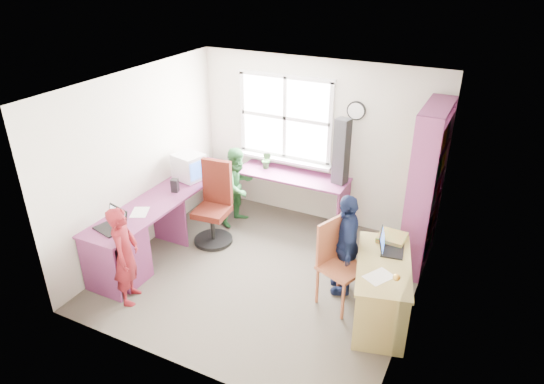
# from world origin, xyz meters

# --- Properties ---
(room) EXTENTS (3.64, 3.44, 2.44)m
(room) POSITION_xyz_m (0.01, 0.10, 1.22)
(room) COLOR #474037
(room) RESTS_ON ground
(l_desk) EXTENTS (2.38, 2.95, 0.75)m
(l_desk) POSITION_xyz_m (-1.31, -0.28, 0.46)
(l_desk) COLOR #7A3060
(l_desk) RESTS_ON ground
(right_desk) EXTENTS (0.85, 1.32, 0.70)m
(right_desk) POSITION_xyz_m (1.51, -0.11, 0.51)
(right_desk) COLOR #A39251
(right_desk) RESTS_ON ground
(bookshelf) EXTENTS (0.30, 1.02, 2.10)m
(bookshelf) POSITION_xyz_m (1.65, 1.19, 1.00)
(bookshelf) COLOR #7A3060
(bookshelf) RESTS_ON ground
(swivel_chair) EXTENTS (0.59, 0.59, 1.16)m
(swivel_chair) POSITION_xyz_m (-0.99, 0.45, 0.50)
(swivel_chair) COLOR black
(swivel_chair) RESTS_ON ground
(wooden_chair) EXTENTS (0.58, 0.58, 1.03)m
(wooden_chair) POSITION_xyz_m (0.98, -0.07, 0.56)
(wooden_chair) COLOR #B25D3B
(wooden_chair) RESTS_ON ground
(crt_monitor) EXTENTS (0.45, 0.42, 0.38)m
(crt_monitor) POSITION_xyz_m (-1.50, 0.64, 0.94)
(crt_monitor) COLOR white
(crt_monitor) RESTS_ON l_desk
(laptop_left) EXTENTS (0.40, 0.36, 0.24)m
(laptop_left) POSITION_xyz_m (-1.52, -0.88, 0.81)
(laptop_left) COLOR black
(laptop_left) RESTS_ON l_desk
(laptop_right) EXTENTS (0.32, 0.37, 0.23)m
(laptop_right) POSITION_xyz_m (1.48, 0.15, 0.76)
(laptop_right) COLOR black
(laptop_right) RESTS_ON right_desk
(speaker_a) EXTENTS (0.11, 0.11, 0.18)m
(speaker_a) POSITION_xyz_m (-1.45, 0.22, 0.84)
(speaker_a) COLOR black
(speaker_a) RESTS_ON l_desk
(speaker_b) EXTENTS (0.10, 0.10, 0.18)m
(speaker_b) POSITION_xyz_m (-1.51, 0.77, 0.84)
(speaker_b) COLOR black
(speaker_b) RESTS_ON l_desk
(cd_tower) EXTENTS (0.22, 0.20, 0.93)m
(cd_tower) POSITION_xyz_m (0.45, 1.48, 1.22)
(cd_tower) COLOR black
(cd_tower) RESTS_ON l_desk
(game_box) EXTENTS (0.32, 0.32, 0.06)m
(game_box) POSITION_xyz_m (1.47, 0.38, 0.73)
(game_box) COLOR red
(game_box) RESTS_ON right_desk
(paper_a) EXTENTS (0.30, 0.34, 0.00)m
(paper_a) POSITION_xyz_m (-1.49, -0.45, 0.75)
(paper_a) COLOR silver
(paper_a) RESTS_ON l_desk
(paper_b) EXTENTS (0.32, 0.35, 0.00)m
(paper_b) POSITION_xyz_m (1.52, -0.37, 0.70)
(paper_b) COLOR silver
(paper_b) RESTS_ON right_desk
(potted_plant) EXTENTS (0.16, 0.14, 0.27)m
(potted_plant) POSITION_xyz_m (-0.69, 1.46, 0.89)
(potted_plant) COLOR #2E6E2C
(potted_plant) RESTS_ON l_desk
(person_red) EXTENTS (0.45, 0.52, 1.21)m
(person_red) POSITION_xyz_m (-1.16, -1.11, 0.60)
(person_red) COLOR maroon
(person_red) RESTS_ON ground
(person_green) EXTENTS (0.57, 0.66, 1.18)m
(person_green) POSITION_xyz_m (-0.94, 1.02, 0.59)
(person_green) COLOR #2C7037
(person_green) RESTS_ON ground
(person_navy) EXTENTS (0.54, 0.80, 1.27)m
(person_navy) POSITION_xyz_m (1.00, 0.17, 0.63)
(person_navy) COLOR #162045
(person_navy) RESTS_ON ground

